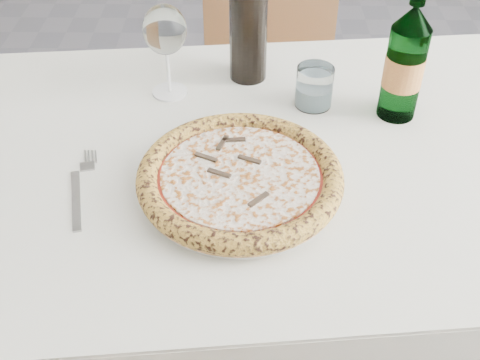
{
  "coord_description": "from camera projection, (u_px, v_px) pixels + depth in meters",
  "views": [
    {
      "loc": [
        0.22,
        -0.6,
        1.41
      ],
      "look_at": [
        0.21,
        0.14,
        0.78
      ],
      "focal_mm": 45.0,
      "sensor_mm": 36.0,
      "label": 1
    }
  ],
  "objects": [
    {
      "name": "beer_bottle",
      "position": [
        405.0,
        63.0,
        1.07
      ],
      "size": [
        0.07,
        0.07,
        0.28
      ],
      "color": "#286233",
      "rests_on": "dining_table"
    },
    {
      "name": "tumbler",
      "position": [
        314.0,
        89.0,
        1.15
      ],
      "size": [
        0.07,
        0.07,
        0.08
      ],
      "color": "silver",
      "rests_on": "dining_table"
    },
    {
      "name": "chair_far",
      "position": [
        273.0,
        45.0,
        1.82
      ],
      "size": [
        0.44,
        0.44,
        0.93
      ],
      "color": "brown",
      "rests_on": "floor"
    },
    {
      "name": "pizza",
      "position": [
        240.0,
        177.0,
        0.96
      ],
      "size": [
        0.33,
        0.33,
        0.03
      ],
      "color": "#E2A561",
      "rests_on": "plate"
    },
    {
      "name": "wine_glass",
      "position": [
        165.0,
        32.0,
        1.12
      ],
      "size": [
        0.08,
        0.08,
        0.19
      ],
      "color": "white",
      "rests_on": "dining_table"
    },
    {
      "name": "wine_bottle",
      "position": [
        248.0,
        17.0,
        1.17
      ],
      "size": [
        0.08,
        0.08,
        0.31
      ],
      "color": "black",
      "rests_on": "dining_table"
    },
    {
      "name": "fork",
      "position": [
        80.0,
        189.0,
        0.98
      ],
      "size": [
        0.05,
        0.2,
        0.0
      ],
      "color": "gray",
      "rests_on": "dining_table"
    },
    {
      "name": "dining_table",
      "position": [
        241.0,
        192.0,
        1.12
      ],
      "size": [
        1.41,
        0.92,
        0.76
      ],
      "color": "brown",
      "rests_on": "floor"
    },
    {
      "name": "plate",
      "position": [
        240.0,
        185.0,
        0.98
      ],
      "size": [
        0.31,
        0.31,
        0.02
      ],
      "color": "silver",
      "rests_on": "dining_table"
    }
  ]
}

